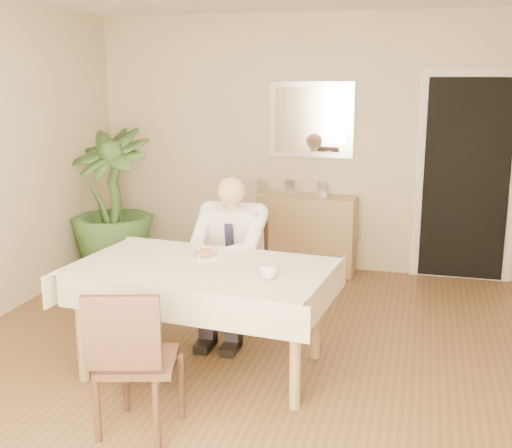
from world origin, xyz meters
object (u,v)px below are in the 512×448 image
(chair_far, at_px, (239,264))
(seated_man, at_px, (228,251))
(potted_palm, at_px, (111,203))
(dining_table, at_px, (202,277))
(chair_near, at_px, (132,356))
(coffee_mug, at_px, (269,271))
(sideboard, at_px, (306,234))

(chair_far, distance_m, seated_man, 0.34)
(chair_far, bearing_deg, potted_palm, 146.98)
(seated_man, bearing_deg, dining_table, -90.00)
(potted_palm, bearing_deg, seated_man, -38.02)
(chair_far, bearing_deg, chair_near, -94.70)
(chair_far, bearing_deg, coffee_mug, -65.98)
(chair_near, distance_m, coffee_mug, 1.01)
(sideboard, xyz_separation_m, potted_palm, (-1.90, -0.56, 0.34))
(sideboard, bearing_deg, coffee_mug, -83.30)
(dining_table, bearing_deg, sideboard, 89.37)
(coffee_mug, xyz_separation_m, sideboard, (-0.23, 2.58, -0.40))
(dining_table, xyz_separation_m, chair_near, (-0.09, -0.92, -0.17))
(seated_man, bearing_deg, potted_palm, 141.98)
(chair_far, xyz_separation_m, potted_palm, (-1.63, 0.99, 0.23))
(dining_table, height_order, sideboard, sideboard)
(chair_far, height_order, chair_near, chair_far)
(seated_man, xyz_separation_m, sideboard, (0.27, 1.83, -0.29))
(dining_table, relative_size, chair_near, 2.06)
(dining_table, height_order, coffee_mug, coffee_mug)
(seated_man, bearing_deg, chair_far, 90.00)
(chair_near, bearing_deg, coffee_mug, 36.45)
(dining_table, relative_size, potted_palm, 1.24)
(chair_near, xyz_separation_m, sideboard, (0.36, 3.34, -0.10))
(dining_table, distance_m, chair_near, 0.94)
(chair_far, bearing_deg, dining_table, -91.84)
(chair_near, distance_m, potted_palm, 3.19)
(seated_man, relative_size, coffee_mug, 10.84)
(dining_table, height_order, chair_far, chair_far)
(seated_man, bearing_deg, chair_near, -93.40)
(sideboard, bearing_deg, seated_man, -96.91)
(seated_man, distance_m, coffee_mug, 0.91)
(coffee_mug, xyz_separation_m, potted_palm, (-2.13, 2.02, -0.06))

